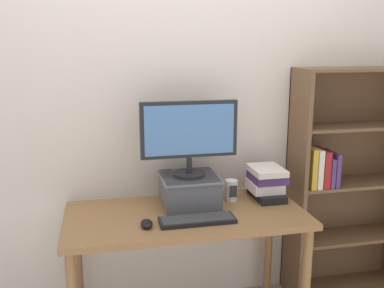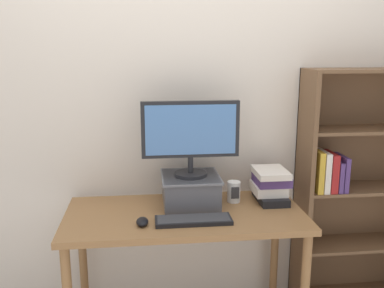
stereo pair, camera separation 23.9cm
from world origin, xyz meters
TOP-DOWN VIEW (x-y plane):
  - back_wall at (0.00, 0.40)m, footprint 7.00×0.08m
  - desk at (0.00, 0.00)m, footprint 1.35×0.64m
  - bookshelf_unit at (1.16, 0.25)m, footprint 0.84×0.28m
  - riser_box at (0.05, 0.13)m, footprint 0.34×0.34m
  - computer_monitor at (0.05, 0.13)m, footprint 0.56×0.19m
  - keyboard at (0.03, -0.15)m, footprint 0.41×0.14m
  - computer_mouse at (-0.24, -0.15)m, footprint 0.06×0.10m
  - book_stack at (0.53, 0.13)m, footprint 0.21×0.27m
  - desk_speaker at (0.31, 0.14)m, footprint 0.08×0.08m

SIDE VIEW (x-z plane):
  - desk at x=0.00m, z-range 0.29..1.05m
  - keyboard at x=0.03m, z-range 0.76..0.78m
  - computer_mouse at x=-0.24m, z-range 0.76..0.80m
  - bookshelf_unit at x=1.16m, z-range 0.02..1.56m
  - desk_speaker at x=0.31m, z-range 0.76..0.89m
  - riser_box at x=0.05m, z-range 0.77..0.94m
  - book_stack at x=0.53m, z-range 0.76..0.96m
  - computer_monitor at x=0.05m, z-range 0.97..1.41m
  - back_wall at x=0.00m, z-range 0.00..2.60m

